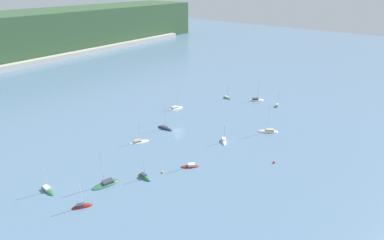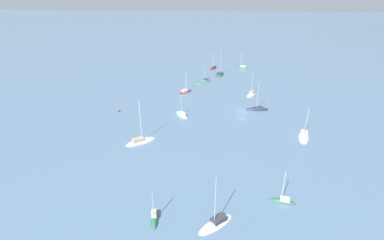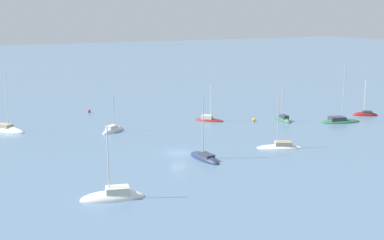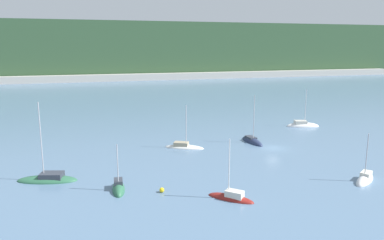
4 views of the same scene
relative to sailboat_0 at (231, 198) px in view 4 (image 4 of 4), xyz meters
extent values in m
plane|color=slate|center=(16.52, 19.76, -0.16)|extent=(600.00, 600.00, 0.00)
cube|color=#335133|center=(16.52, 197.83, 15.95)|extent=(378.20, 57.43, 32.22)
cube|color=#B7B2A8|center=(16.52, 165.61, 1.63)|extent=(321.47, 6.00, 3.57)
ellipsoid|color=maroon|center=(-0.05, 0.05, -0.16)|extent=(5.64, 5.60, 1.11)
cube|color=silver|center=(0.29, -0.29, 0.58)|extent=(2.47, 2.46, 0.87)
cylinder|color=silver|center=(-0.27, 0.27, 3.85)|extent=(0.14, 0.14, 7.41)
ellipsoid|color=white|center=(0.65, 24.65, -0.16)|extent=(7.63, 5.41, 1.17)
cube|color=tan|center=(0.12, 24.92, 0.55)|extent=(3.10, 2.63, 0.79)
cylinder|color=#B2B2B7|center=(0.98, 24.48, 4.07)|extent=(0.14, 0.14, 7.81)
ellipsoid|color=#232D4C|center=(14.71, 24.90, -0.16)|extent=(2.45, 7.46, 1.86)
cube|color=#333842|center=(14.68, 25.48, 0.61)|extent=(1.57, 2.72, 0.51)
cylinder|color=#B2B2B7|center=(14.73, 24.53, 4.81)|extent=(0.14, 0.14, 8.92)
ellipsoid|color=white|center=(32.66, 34.96, -0.16)|extent=(8.10, 4.54, 1.96)
cube|color=beige|center=(32.07, 35.12, 0.82)|extent=(3.15, 2.52, 0.89)
cylinder|color=silver|center=(33.04, 34.86, 4.52)|extent=(0.14, 0.14, 8.29)
ellipsoid|color=#2D6647|center=(-13.23, 7.06, -0.16)|extent=(2.07, 5.54, 1.91)
cube|color=#333842|center=(-13.20, 7.49, 0.76)|extent=(1.30, 2.04, 0.78)
cylinder|color=#B2B2B7|center=(-13.25, 6.79, 3.27)|extent=(0.14, 0.14, 5.82)
ellipsoid|color=#2D6647|center=(-22.62, 13.46, -0.16)|extent=(9.00, 5.15, 1.41)
cube|color=#333842|center=(-21.96, 13.27, 0.62)|extent=(3.51, 2.83, 0.79)
cylinder|color=#B2B2B7|center=(-23.03, 13.57, 5.68)|extent=(0.14, 0.14, 10.90)
ellipsoid|color=silver|center=(20.59, 0.53, -0.16)|extent=(5.88, 4.86, 1.92)
cube|color=silver|center=(20.98, 0.81, 0.73)|extent=(2.46, 2.24, 0.72)
cylinder|color=#B2B2B7|center=(20.34, 0.36, 3.60)|extent=(0.14, 0.14, 6.47)
sphere|color=yellow|center=(-7.89, 4.62, 0.17)|extent=(0.65, 0.65, 0.65)
camera|label=1|loc=(-62.41, -50.74, 54.30)|focal=28.00mm
camera|label=2|loc=(105.53, 9.04, 39.65)|focal=28.00mm
camera|label=3|loc=(52.06, 92.77, 21.60)|focal=50.00mm
camera|label=4|loc=(-17.17, -40.72, 18.70)|focal=35.00mm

